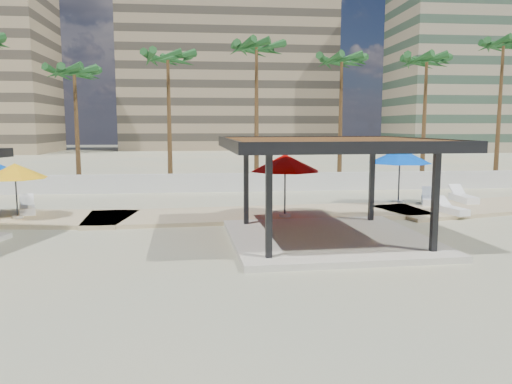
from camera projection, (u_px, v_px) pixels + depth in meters
ground at (225, 255)px, 16.59m from camera, size 200.00×200.00×0.00m
promenade at (259, 212)px, 24.35m from camera, size 44.45×7.97×0.24m
boundary_wall at (214, 183)px, 32.28m from camera, size 56.00×0.30×1.20m
building_mid at (228, 71)px, 92.02m from camera, size 38.00×16.00×30.40m
building_east at (491, 48)px, 84.37m from camera, size 32.00×15.00×36.40m
pavilion_central at (329, 181)px, 18.21m from camera, size 7.83×7.83×3.81m
umbrella_b at (15, 171)px, 21.90m from camera, size 3.32×3.32×2.45m
umbrella_c at (285, 163)px, 22.27m from camera, size 3.62×3.62×2.83m
umbrella_d at (400, 156)px, 26.31m from camera, size 4.08×4.08×2.91m
lounger_a at (27, 209)px, 23.61m from camera, size 1.30×2.15×0.78m
lounger_b at (451, 210)px, 23.43m from camera, size 0.97×1.98×0.72m
lounger_c at (463, 198)px, 27.04m from camera, size 0.78×2.24×0.84m
lounger_d at (429, 200)px, 26.29m from camera, size 1.44×2.26×0.82m
palm_c at (74, 77)px, 32.52m from camera, size 3.00×3.00×8.57m
palm_d at (168, 63)px, 33.79m from camera, size 3.00×3.00×9.66m
palm_e at (257, 54)px, 33.84m from camera, size 3.00×3.00×10.36m
palm_f at (342, 66)px, 34.75m from camera, size 3.00×3.00×9.62m
palm_g at (427, 65)px, 34.98m from camera, size 3.00×3.00×9.65m
palm_h at (503, 50)px, 36.03m from camera, size 3.00×3.00×10.94m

